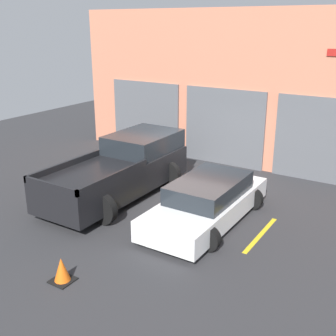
{
  "coord_description": "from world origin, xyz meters",
  "views": [
    {
      "loc": [
        6.28,
        -11.27,
        5.16
      ],
      "look_at": [
        0.0,
        -1.31,
        1.1
      ],
      "focal_mm": 45.0,
      "sensor_mm": 36.0,
      "label": 1
    }
  ],
  "objects": [
    {
      "name": "shophouse_building",
      "position": [
        -0.01,
        3.28,
        2.78
      ],
      "size": [
        13.35,
        0.68,
        5.7
      ],
      "color": "#D17A5B",
      "rests_on": "ground"
    },
    {
      "name": "parking_stripe_left",
      "position": [
        0.0,
        -1.81,
        0.0
      ],
      "size": [
        0.12,
        2.2,
        0.01
      ],
      "primitive_type": "cube",
      "color": "gold",
      "rests_on": "ground"
    },
    {
      "name": "traffic_cone",
      "position": [
        0.33,
        -6.0,
        0.25
      ],
      "size": [
        0.47,
        0.47,
        0.55
      ],
      "color": "black",
      "rests_on": "ground"
    },
    {
      "name": "sedan_white",
      "position": [
        1.57,
        -1.77,
        0.56
      ],
      "size": [
        2.14,
        4.56,
        1.19
      ],
      "color": "white",
      "rests_on": "ground"
    },
    {
      "name": "pickup_truck",
      "position": [
        -1.57,
        -1.52,
        0.84
      ],
      "size": [
        2.57,
        5.34,
        1.75
      ],
      "color": "black",
      "rests_on": "ground"
    },
    {
      "name": "parking_stripe_far_left",
      "position": [
        -3.14,
        -1.81,
        0.0
      ],
      "size": [
        0.12,
        2.2,
        0.01
      ],
      "primitive_type": "cube",
      "color": "gold",
      "rests_on": "ground"
    },
    {
      "name": "parking_stripe_centre",
      "position": [
        3.14,
        -1.81,
        0.0
      ],
      "size": [
        0.12,
        2.2,
        0.01
      ],
      "primitive_type": "cube",
      "color": "gold",
      "rests_on": "ground"
    },
    {
      "name": "ground_plane",
      "position": [
        0.0,
        0.0,
        0.0
      ],
      "size": [
        28.0,
        28.0,
        0.0
      ],
      "primitive_type": "plane",
      "color": "#2D2D30"
    }
  ]
}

